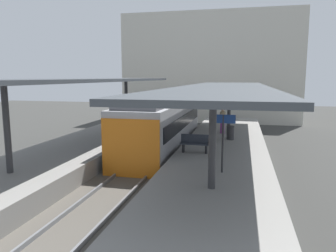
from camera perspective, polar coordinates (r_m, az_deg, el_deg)
The scene contains 14 objects.
ground_plane at distance 16.35m, azimuth -4.16°, elevation -7.61°, with size 80.00×80.00×0.00m, color #383835.
platform_left at distance 17.70m, azimuth -16.06°, elevation -5.00°, with size 4.40×28.00×1.00m, color gray.
platform_right at distance 15.55m, azimuth 9.41°, elevation -6.65°, with size 4.40×28.00×1.00m, color gray.
track_ballast at distance 16.33m, azimuth -4.17°, elevation -7.27°, with size 3.20×28.00×0.20m, color #59544C.
rail_near_side at distance 16.50m, azimuth -6.58°, elevation -6.52°, with size 0.08×28.00×0.14m, color slate.
rail_far_side at distance 16.09m, azimuth -1.71°, elevation -6.87°, with size 0.08×28.00×0.14m, color slate.
commuter_train at distance 19.49m, azimuth -0.99°, elevation 0.26°, with size 2.78×11.63×3.10m.
canopy_left at distance 18.45m, azimuth -14.44°, elevation 7.75°, with size 4.18×21.00×3.50m.
canopy_right at distance 16.41m, azimuth 10.04°, elevation 6.64°, with size 4.18×21.00×3.15m.
platform_bench at distance 15.44m, azimuth 4.82°, elevation -2.99°, with size 1.40×0.41×0.86m.
platform_sign at distance 12.10m, azimuth 9.75°, elevation -0.76°, with size 0.90×0.08×2.21m.
litter_bin at distance 18.89m, azimuth 11.03°, elevation -1.18°, with size 0.44×0.44×0.80m, color #2D2D30.
passenger_near_bench at distance 20.83m, azimuth 9.67°, elevation 0.98°, with size 0.36×0.36×1.61m.
station_building_backdrop at distance 35.16m, azimuth 7.67°, elevation 10.10°, with size 18.00×6.00×11.00m, color beige.
Camera 1 is at (4.69, -14.98, 4.58)m, focal length 34.29 mm.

